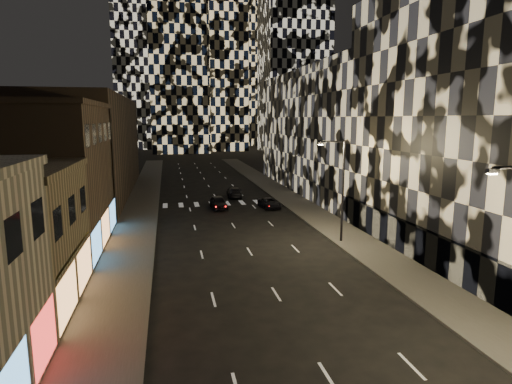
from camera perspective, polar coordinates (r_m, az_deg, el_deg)
name	(u,v)px	position (r m, az deg, el deg)	size (l,w,h in m)	color
sidewalk_left	(141,206)	(56.07, -15.09, -1.81)	(4.00, 120.00, 0.15)	#47443F
sidewalk_right	(293,200)	(58.32, 4.92, -1.07)	(4.00, 120.00, 0.15)	#47443F
curb_left	(158,205)	(55.97, -12.94, -1.74)	(0.20, 120.00, 0.15)	#4C4C47
curb_right	(278,201)	(57.77, 2.92, -1.15)	(0.20, 120.00, 0.15)	#4C4C47
retail_brown	(40,179)	(40.11, -26.83, 1.54)	(10.00, 15.00, 12.00)	#4E3D2C
retail_filler_left	(92,147)	(65.85, -20.99, 5.64)	(10.00, 40.00, 14.00)	#4E3D2C
midrise_right	(509,119)	(39.53, 30.68, 8.41)	(16.00, 25.00, 22.00)	#232326
midrise_base	(413,241)	(36.13, 20.22, -6.11)	(0.60, 25.00, 3.00)	#383838
midrise_filler_right	(343,132)	(67.32, 11.57, 7.87)	(16.00, 40.00, 18.00)	#232326
tower_center_low	(177,1)	(149.46, -10.52, 23.76)	(18.00, 18.00, 95.00)	black
streetlight_far	(340,184)	(38.31, 11.20, 1.09)	(2.55, 0.25, 9.00)	black
car_dark_midlane	(219,202)	(53.03, -5.02, -1.40)	(1.82, 4.52, 1.54)	black
car_dark_oncoming	(234,192)	(60.55, -2.91, -0.03)	(1.98, 4.86, 1.41)	black
car_dark_rightlane	(270,203)	(53.28, 1.82, -1.49)	(2.01, 4.37, 1.21)	black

